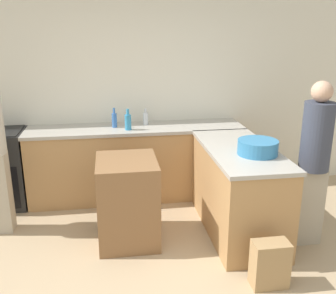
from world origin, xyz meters
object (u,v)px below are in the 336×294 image
Objects in this scene: water_bottle_blue at (114,120)px; vinegar_bottle_clear at (146,118)px; dish_soap_bottle at (128,122)px; island_table at (128,201)px; mixing_bowl at (258,147)px; paper_bag at (270,264)px; person_at_peninsula at (314,158)px.

vinegar_bottle_clear is at bearing 10.99° from water_bottle_blue.
island_table is at bearing -94.37° from dish_soap_bottle.
dish_soap_bottle reaches higher than mixing_bowl.
paper_bag is (1.08, -1.91, -0.83)m from dish_soap_bottle.
mixing_bowl is 1.68m from vinegar_bottle_clear.
island_table is at bearing 171.49° from mixing_bowl.
person_at_peninsula is at bearing -36.25° from dish_soap_bottle.
island_table is 0.53× the size of person_at_peninsula.
paper_bag is at bearing -68.39° from vinegar_bottle_clear.
paper_bag is at bearing -60.53° from dish_soap_bottle.
water_bottle_blue is 2.38m from person_at_peninsula.
dish_soap_bottle reaches higher than water_bottle_blue.
island_table is 3.40× the size of dish_soap_bottle.
dish_soap_bottle is at bearing 119.47° from paper_bag.
dish_soap_bottle is 1.24× the size of vinegar_bottle_clear.
vinegar_bottle_clear is 0.13× the size of person_at_peninsula.
island_table is at bearing 169.84° from person_at_peninsula.
dish_soap_bottle is 2.35m from paper_bag.
vinegar_bottle_clear is (0.23, 0.22, -0.02)m from dish_soap_bottle.
dish_soap_bottle is at bearing 143.75° from person_at_peninsula.
mixing_bowl is 1.12m from paper_bag.
paper_bag is at bearing -136.22° from person_at_peninsula.
vinegar_bottle_clear reaches higher than island_table.
dish_soap_bottle is at bearing -136.30° from vinegar_bottle_clear.
island_table is 1.41m from mixing_bowl.
person_at_peninsula is at bearing -44.87° from vinegar_bottle_clear.
vinegar_bottle_clear is 0.40m from water_bottle_blue.
mixing_bowl is 1.66m from dish_soap_bottle.
person_at_peninsula is (1.74, -1.28, -0.12)m from dish_soap_bottle.
mixing_bowl is at bearing 80.52° from paper_bag.
dish_soap_bottle reaches higher than paper_bag.
vinegar_bottle_clear is 0.85× the size of water_bottle_blue.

